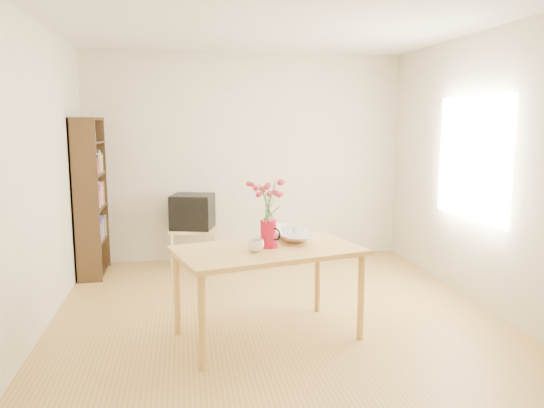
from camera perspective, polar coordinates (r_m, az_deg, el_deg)
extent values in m
plane|color=#AA823C|center=(4.87, 0.61, -12.25)|extent=(4.50, 4.50, 0.00)
plane|color=white|center=(4.62, 0.66, 19.40)|extent=(4.50, 4.50, 0.00)
plane|color=beige|center=(6.79, -2.77, 5.02)|extent=(4.00, 0.00, 4.00)
plane|color=beige|center=(2.41, 10.24, -2.22)|extent=(4.00, 0.00, 4.00)
plane|color=beige|center=(4.65, -24.44, 2.45)|extent=(0.00, 4.50, 4.50)
plane|color=beige|center=(5.30, 22.46, 3.27)|extent=(0.00, 4.50, 4.50)
plane|color=white|center=(5.54, 20.70, 4.62)|extent=(0.00, 1.30, 1.30)
cube|color=#C08F42|center=(4.27, -0.44, -5.02)|extent=(1.61, 1.17, 0.04)
cylinder|color=#C08F42|center=(3.85, -7.52, -12.56)|extent=(0.06, 0.06, 0.71)
cylinder|color=#C08F42|center=(4.39, 9.55, -9.86)|extent=(0.06, 0.06, 0.71)
cylinder|color=#C08F42|center=(4.49, -10.19, -9.45)|extent=(0.06, 0.06, 0.71)
cylinder|color=#C08F42|center=(4.96, 4.96, -7.55)|extent=(0.06, 0.06, 0.71)
cube|color=#D6BC79|center=(6.57, -8.50, -2.71)|extent=(0.60, 0.45, 0.03)
cylinder|color=#D6BC79|center=(6.45, -10.73, -5.11)|extent=(0.04, 0.04, 0.43)
cylinder|color=#D6BC79|center=(6.45, -6.10, -4.98)|extent=(0.04, 0.04, 0.43)
cylinder|color=#D6BC79|center=(6.80, -10.68, -4.36)|extent=(0.04, 0.04, 0.43)
cylinder|color=#D6BC79|center=(6.81, -6.29, -4.24)|extent=(0.04, 0.04, 0.43)
cube|color=#311F10|center=(6.04, -19.46, 0.22)|extent=(0.28, 0.02, 1.80)
cube|color=#311F10|center=(6.70, -18.50, 1.08)|extent=(0.28, 0.03, 1.80)
cube|color=#311F10|center=(6.39, -20.12, 0.64)|extent=(0.02, 0.70, 1.80)
cube|color=#311F10|center=(6.54, -18.57, -6.81)|extent=(0.27, 0.65, 0.02)
cube|color=#311F10|center=(6.45, -18.73, -3.73)|extent=(0.27, 0.65, 0.02)
cube|color=#311F10|center=(6.38, -18.90, -0.39)|extent=(0.27, 0.65, 0.02)
cube|color=#311F10|center=(6.34, -19.07, 3.00)|extent=(0.27, 0.65, 0.02)
cube|color=#311F10|center=(6.31, -19.24, 6.25)|extent=(0.27, 0.65, 0.02)
cube|color=#311F10|center=(6.31, -19.36, 8.61)|extent=(0.27, 0.65, 0.02)
cylinder|color=red|center=(4.28, -0.39, -3.26)|extent=(0.13, 0.13, 0.21)
cylinder|color=red|center=(4.30, -0.39, -4.50)|extent=(0.15, 0.15, 0.02)
cylinder|color=red|center=(4.26, -0.39, -1.79)|extent=(0.14, 0.14, 0.01)
cone|color=red|center=(4.21, -0.77, -2.25)|extent=(0.08, 0.08, 0.06)
torus|color=black|center=(4.34, 0.10, -2.92)|extent=(0.07, 0.09, 0.10)
imported|color=white|center=(4.14, -1.72, -4.50)|extent=(0.16, 0.16, 0.10)
imported|color=white|center=(4.59, 2.00, -1.13)|extent=(0.50, 0.50, 0.42)
imported|color=white|center=(4.59, 1.51, -1.67)|extent=(0.10, 0.10, 0.06)
imported|color=white|center=(4.62, 2.50, -1.59)|extent=(0.09, 0.09, 0.06)
cube|color=black|center=(6.53, -8.54, -0.80)|extent=(0.58, 0.55, 0.42)
cube|color=black|center=(6.61, -8.56, -0.51)|extent=(0.39, 0.32, 0.29)
cube|color=black|center=(6.31, -8.50, -0.96)|extent=(0.36, 0.11, 0.29)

